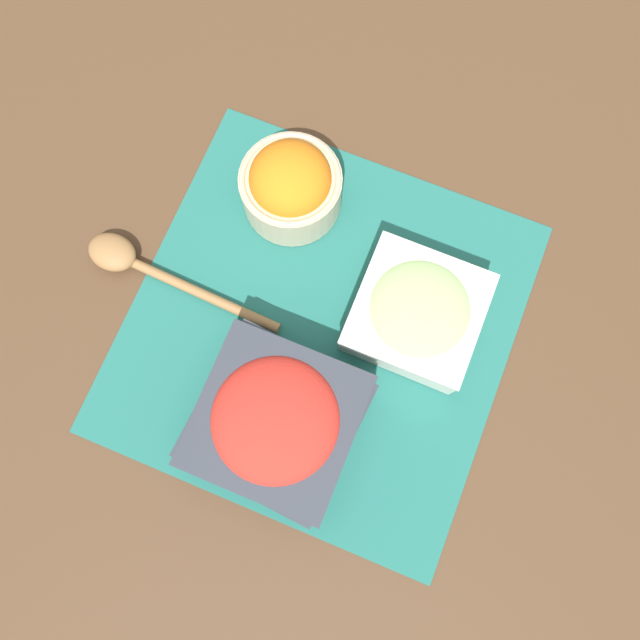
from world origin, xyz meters
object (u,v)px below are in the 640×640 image
tomato_bowl (273,420)px  wooden_spoon (139,265)px  cucumber_bowl (417,312)px  carrot_bowl (291,185)px

tomato_bowl → wooden_spoon: tomato_bowl is taller
tomato_bowl → cucumber_bowl: bearing=-30.8°
tomato_bowl → carrot_bowl: 0.27m
carrot_bowl → wooden_spoon: bearing=137.6°
cucumber_bowl → tomato_bowl: bearing=149.2°
wooden_spoon → tomato_bowl: bearing=-116.2°
cucumber_bowl → tomato_bowl: 0.20m
carrot_bowl → wooden_spoon: carrot_bowl is taller
tomato_bowl → wooden_spoon: bearing=63.8°
carrot_bowl → wooden_spoon: 0.20m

